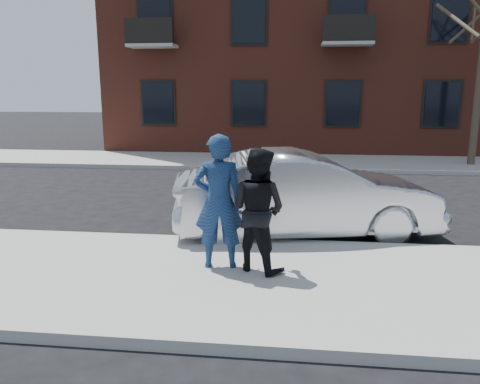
# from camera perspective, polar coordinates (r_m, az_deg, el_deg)

# --- Properties ---
(ground) EXTENTS (100.00, 100.00, 0.00)m
(ground) POSITION_cam_1_polar(r_m,az_deg,el_deg) (7.20, 21.08, -11.02)
(ground) COLOR black
(ground) RESTS_ON ground
(near_sidewalk) EXTENTS (50.00, 3.50, 0.15)m
(near_sidewalk) POSITION_cam_1_polar(r_m,az_deg,el_deg) (6.95, 21.64, -11.25)
(near_sidewalk) COLOR #9A9691
(near_sidewalk) RESTS_ON ground
(near_curb) EXTENTS (50.00, 0.10, 0.15)m
(near_curb) POSITION_cam_1_polar(r_m,az_deg,el_deg) (8.58, 18.60, -6.50)
(near_curb) COLOR #999691
(near_curb) RESTS_ON ground
(far_sidewalk) EXTENTS (50.00, 3.50, 0.15)m
(far_sidewalk) POSITION_cam_1_polar(r_m,az_deg,el_deg) (17.94, 12.35, 3.50)
(far_sidewalk) COLOR #9A9691
(far_sidewalk) RESTS_ON ground
(far_curb) EXTENTS (50.00, 0.10, 0.15)m
(far_curb) POSITION_cam_1_polar(r_m,az_deg,el_deg) (16.18, 12.96, 2.52)
(far_curb) COLOR #999691
(far_curb) RESTS_ON ground
(apartment_building) EXTENTS (24.30, 10.30, 12.30)m
(apartment_building) POSITION_cam_1_polar(r_m,az_deg,el_deg) (24.93, 16.31, 19.75)
(apartment_building) COLOR brown
(apartment_building) RESTS_ON ground
(silver_sedan) EXTENTS (5.17, 2.65, 1.62)m
(silver_sedan) POSITION_cam_1_polar(r_m,az_deg,el_deg) (8.93, 7.95, -0.32)
(silver_sedan) COLOR #B7BABF
(silver_sedan) RESTS_ON ground
(man_hoodie) EXTENTS (0.79, 0.58, 2.00)m
(man_hoodie) POSITION_cam_1_polar(r_m,az_deg,el_deg) (6.86, -2.61, -1.19)
(man_hoodie) COLOR navy
(man_hoodie) RESTS_ON near_sidewalk
(man_peacoat) EXTENTS (1.10, 1.02, 1.81)m
(man_peacoat) POSITION_cam_1_polar(r_m,az_deg,el_deg) (6.78, 2.19, -2.17)
(man_peacoat) COLOR black
(man_peacoat) RESTS_ON near_sidewalk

